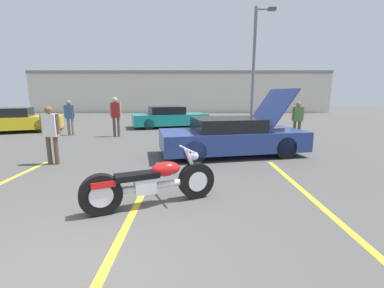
{
  "coord_description": "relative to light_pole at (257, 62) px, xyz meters",
  "views": [
    {
      "loc": [
        1.31,
        -2.49,
        1.92
      ],
      "look_at": [
        1.28,
        3.34,
        0.8
      ],
      "focal_mm": 24.0,
      "sensor_mm": 36.0,
      "label": 1
    }
  ],
  "objects": [
    {
      "name": "ground_plane",
      "position": [
        -5.03,
        -13.22,
        -3.8
      ],
      "size": [
        80.0,
        80.0,
        0.0
      ],
      "primitive_type": "plane",
      "color": "#514F4C"
    },
    {
      "name": "parking_stripe_middle",
      "position": [
        -4.7,
        -11.44,
        -3.79
      ],
      "size": [
        0.12,
        5.85,
        0.01
      ],
      "primitive_type": "cube",
      "color": "yellow",
      "rests_on": "ground"
    },
    {
      "name": "parking_stripe_back",
      "position": [
        -1.47,
        -11.44,
        -3.79
      ],
      "size": [
        0.12,
        5.85,
        0.01
      ],
      "primitive_type": "cube",
      "color": "yellow",
      "rests_on": "ground"
    },
    {
      "name": "far_building",
      "position": [
        -5.03,
        13.91,
        -1.46
      ],
      "size": [
        32.0,
        4.2,
        4.4
      ],
      "color": "beige",
      "rests_on": "ground"
    },
    {
      "name": "light_pole",
      "position": [
        0.0,
        0.0,
        0.0
      ],
      "size": [
        1.21,
        0.28,
        6.84
      ],
      "color": "slate",
      "rests_on": "ground"
    },
    {
      "name": "motorcycle",
      "position": [
        -4.43,
        -11.47,
        -3.39
      ],
      "size": [
        2.24,
        1.16,
        0.98
      ],
      "rotation": [
        0.0,
        0.0,
        0.42
      ],
      "color": "black",
      "rests_on": "ground"
    },
    {
      "name": "show_car_hood_open",
      "position": [
        -2.43,
        -7.56,
        -3.2
      ],
      "size": [
        4.83,
        2.75,
        2.11
      ],
      "rotation": [
        0.0,
        0.0,
        0.2
      ],
      "color": "navy",
      "rests_on": "ground"
    },
    {
      "name": "parked_car_left_row",
      "position": [
        -13.03,
        -2.45,
        -3.19
      ],
      "size": [
        4.91,
        3.36,
        1.26
      ],
      "rotation": [
        0.0,
        0.0,
        0.37
      ],
      "color": "yellow",
      "rests_on": "ground"
    },
    {
      "name": "parked_car_right_row",
      "position": [
        -5.1,
        -0.36,
        -3.21
      ],
      "size": [
        4.7,
        3.06,
        1.24
      ],
      "rotation": [
        0.0,
        0.0,
        0.29
      ],
      "color": "teal",
      "rests_on": "ground"
    },
    {
      "name": "spectator_near_motorcycle",
      "position": [
        -7.24,
        -3.89,
        -2.71
      ],
      "size": [
        0.52,
        0.24,
        1.81
      ],
      "color": "brown",
      "rests_on": "ground"
    },
    {
      "name": "spectator_by_show_car",
      "position": [
        -7.62,
        -8.72,
        -2.84
      ],
      "size": [
        0.52,
        0.21,
        1.62
      ],
      "color": "brown",
      "rests_on": "ground"
    },
    {
      "name": "spectator_midground",
      "position": [
        -9.56,
        -3.47,
        -2.81
      ],
      "size": [
        0.52,
        0.22,
        1.66
      ],
      "color": "gray",
      "rests_on": "ground"
    },
    {
      "name": "spectator_far_lot",
      "position": [
        0.8,
        -4.73,
        -2.83
      ],
      "size": [
        0.52,
        0.21,
        1.63
      ],
      "color": "brown",
      "rests_on": "ground"
    }
  ]
}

